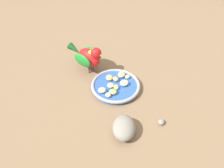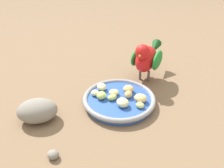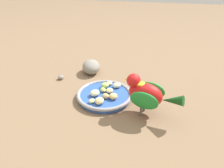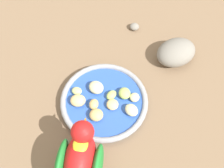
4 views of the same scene
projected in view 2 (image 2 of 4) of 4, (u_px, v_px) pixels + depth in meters
The scene contains 15 objects.
ground_plane at pixel (124, 101), 0.68m from camera, with size 4.00×4.00×0.00m, color #7A6047.
feeding_bowl at pixel (119, 100), 0.66m from camera, with size 0.21×0.21×0.02m.
apple_piece_0 at pixel (114, 93), 0.66m from camera, with size 0.03×0.03×0.02m, color #E5C67F.
apple_piece_1 at pixel (95, 93), 0.66m from camera, with size 0.02×0.02×0.02m, color beige.
apple_piece_2 at pixel (129, 89), 0.68m from camera, with size 0.03×0.03×0.02m, color tan.
apple_piece_3 at pixel (123, 102), 0.62m from camera, with size 0.04×0.03×0.02m, color beige.
apple_piece_4 at pixel (141, 98), 0.64m from camera, with size 0.04×0.03×0.02m, color #E5C67F.
apple_piece_5 at pixel (102, 87), 0.69m from camera, with size 0.03×0.03×0.02m, color beige.
apple_piece_6 at pixel (128, 94), 0.65m from camera, with size 0.03×0.02×0.02m, color tan.
apple_piece_7 at pixel (140, 105), 0.61m from camera, with size 0.02×0.02×0.01m, color #C6D17A.
apple_piece_8 at pixel (101, 95), 0.65m from camera, with size 0.03×0.03×0.02m, color #B2CC66.
apple_piece_9 at pixel (112, 97), 0.64m from camera, with size 0.03×0.02×0.02m, color #B2CC66.
parrot at pixel (147, 57), 0.74m from camera, with size 0.20×0.12×0.14m.
rock_large at pixel (37, 111), 0.59m from camera, with size 0.10×0.08×0.06m, color gray.
pebble_0 at pixel (53, 155), 0.49m from camera, with size 0.03×0.02×0.02m, color gray.
Camera 2 is at (-0.55, -0.05, 0.40)m, focal length 35.89 mm.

